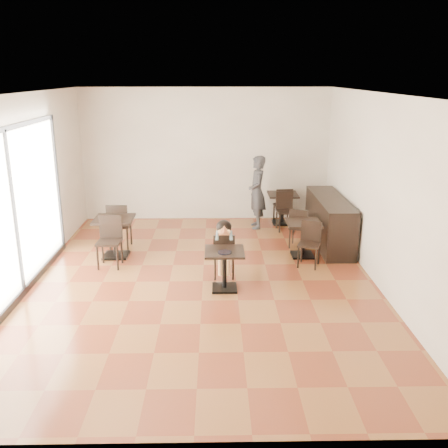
{
  "coord_description": "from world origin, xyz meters",
  "views": [
    {
      "loc": [
        0.22,
        -8.1,
        3.5
      ],
      "look_at": [
        0.38,
        0.17,
        1.0
      ],
      "focal_mm": 40.0,
      "sensor_mm": 36.0,
      "label": 1
    }
  ],
  "objects_px": {
    "cafe_table_left": "(115,237)",
    "child_table": "(225,270)",
    "chair_back_b": "(286,212)",
    "cafe_table_back": "(282,209)",
    "adult_patron": "(257,192)",
    "chair_mid_b": "(309,245)",
    "child_chair": "(224,255)",
    "chair_mid_a": "(299,227)",
    "cafe_table_mid": "(303,239)",
    "child": "(224,249)",
    "chair_back_a": "(283,206)",
    "chair_left_a": "(120,225)",
    "chair_left_b": "(109,242)"
  },
  "relations": [
    {
      "from": "chair_back_b",
      "to": "cafe_table_back",
      "type": "bearing_deg",
      "value": 85.35
    },
    {
      "from": "chair_mid_a",
      "to": "chair_left_a",
      "type": "distance_m",
      "value": 3.74
    },
    {
      "from": "chair_mid_b",
      "to": "chair_left_a",
      "type": "height_order",
      "value": "chair_left_a"
    },
    {
      "from": "chair_back_a",
      "to": "chair_mid_a",
      "type": "bearing_deg",
      "value": 89.7
    },
    {
      "from": "adult_patron",
      "to": "chair_mid_b",
      "type": "xyz_separation_m",
      "value": [
        0.78,
        -2.51,
        -0.42
      ]
    },
    {
      "from": "child",
      "to": "chair_back_b",
      "type": "relative_size",
      "value": 1.17
    },
    {
      "from": "cafe_table_mid",
      "to": "chair_mid_b",
      "type": "bearing_deg",
      "value": -88.26
    },
    {
      "from": "chair_left_a",
      "to": "chair_back_a",
      "type": "relative_size",
      "value": 1.07
    },
    {
      "from": "cafe_table_back",
      "to": "chair_left_a",
      "type": "distance_m",
      "value": 3.98
    },
    {
      "from": "child",
      "to": "chair_back_a",
      "type": "xyz_separation_m",
      "value": [
        1.48,
        3.28,
        -0.07
      ]
    },
    {
      "from": "cafe_table_mid",
      "to": "cafe_table_back",
      "type": "bearing_deg",
      "value": 92.87
    },
    {
      "from": "chair_back_a",
      "to": "chair_back_b",
      "type": "xyz_separation_m",
      "value": [
        0.0,
        -0.55,
        0.0
      ]
    },
    {
      "from": "cafe_table_mid",
      "to": "chair_left_a",
      "type": "xyz_separation_m",
      "value": [
        -3.73,
        0.59,
        0.12
      ]
    },
    {
      "from": "child_chair",
      "to": "chair_mid_a",
      "type": "xyz_separation_m",
      "value": [
        1.61,
        1.57,
        0.01
      ]
    },
    {
      "from": "child",
      "to": "chair_mid_a",
      "type": "distance_m",
      "value": 2.25
    },
    {
      "from": "child_chair",
      "to": "adult_patron",
      "type": "bearing_deg",
      "value": -105.46
    },
    {
      "from": "cafe_table_mid",
      "to": "chair_back_b",
      "type": "relative_size",
      "value": 0.79
    },
    {
      "from": "child_chair",
      "to": "chair_left_a",
      "type": "bearing_deg",
      "value": -37.14
    },
    {
      "from": "child_chair",
      "to": "cafe_table_mid",
      "type": "xyz_separation_m",
      "value": [
        1.59,
        1.02,
        -0.06
      ]
    },
    {
      "from": "child",
      "to": "chair_back_a",
      "type": "distance_m",
      "value": 3.6
    },
    {
      "from": "child_table",
      "to": "chair_back_b",
      "type": "height_order",
      "value": "chair_back_b"
    },
    {
      "from": "cafe_table_left",
      "to": "chair_mid_b",
      "type": "bearing_deg",
      "value": -9.03
    },
    {
      "from": "child_table",
      "to": "adult_patron",
      "type": "relative_size",
      "value": 0.4
    },
    {
      "from": "chair_back_b",
      "to": "adult_patron",
      "type": "bearing_deg",
      "value": 154.31
    },
    {
      "from": "adult_patron",
      "to": "chair_left_b",
      "type": "height_order",
      "value": "adult_patron"
    },
    {
      "from": "child_chair",
      "to": "cafe_table_left",
      "type": "xyz_separation_m",
      "value": [
        -2.14,
        1.07,
        -0.02
      ]
    },
    {
      "from": "adult_patron",
      "to": "cafe_table_mid",
      "type": "xyz_separation_m",
      "value": [
        0.76,
        -1.96,
        -0.5
      ]
    },
    {
      "from": "child_chair",
      "to": "child_table",
      "type": "bearing_deg",
      "value": 90.0
    },
    {
      "from": "chair_left_a",
      "to": "chair_mid_a",
      "type": "bearing_deg",
      "value": -178.49
    },
    {
      "from": "chair_mid_b",
      "to": "chair_left_b",
      "type": "distance_m",
      "value": 3.74
    },
    {
      "from": "adult_patron",
      "to": "cafe_table_mid",
      "type": "relative_size",
      "value": 2.4
    },
    {
      "from": "chair_mid_b",
      "to": "chair_back_a",
      "type": "relative_size",
      "value": 0.96
    },
    {
      "from": "chair_mid_b",
      "to": "cafe_table_left",
      "type": "bearing_deg",
      "value": -168.56
    },
    {
      "from": "cafe_table_left",
      "to": "chair_back_a",
      "type": "xyz_separation_m",
      "value": [
        3.61,
        2.21,
        0.05
      ]
    },
    {
      "from": "child_table",
      "to": "cafe_table_mid",
      "type": "xyz_separation_m",
      "value": [
        1.59,
        1.57,
        0.01
      ]
    },
    {
      "from": "cafe_table_left",
      "to": "child_table",
      "type": "bearing_deg",
      "value": -37.14
    },
    {
      "from": "cafe_table_left",
      "to": "chair_back_b",
      "type": "height_order",
      "value": "chair_back_b"
    },
    {
      "from": "cafe_table_left",
      "to": "chair_left_a",
      "type": "height_order",
      "value": "chair_left_a"
    },
    {
      "from": "chair_mid_a",
      "to": "cafe_table_back",
      "type": "bearing_deg",
      "value": -65.19
    },
    {
      "from": "child",
      "to": "chair_back_b",
      "type": "bearing_deg",
      "value": 61.65
    },
    {
      "from": "adult_patron",
      "to": "cafe_table_left",
      "type": "distance_m",
      "value": 3.56
    },
    {
      "from": "cafe_table_left",
      "to": "child",
      "type": "bearing_deg",
      "value": -26.56
    },
    {
      "from": "chair_back_a",
      "to": "adult_patron",
      "type": "bearing_deg",
      "value": 20.07
    },
    {
      "from": "cafe_table_back",
      "to": "chair_back_a",
      "type": "bearing_deg",
      "value": 0.0
    },
    {
      "from": "chair_left_a",
      "to": "chair_left_b",
      "type": "distance_m",
      "value": 1.1
    },
    {
      "from": "child_table",
      "to": "chair_back_b",
      "type": "distance_m",
      "value": 3.6
    },
    {
      "from": "child_chair",
      "to": "chair_back_a",
      "type": "height_order",
      "value": "chair_back_a"
    },
    {
      "from": "child_table",
      "to": "chair_left_b",
      "type": "xyz_separation_m",
      "value": [
        -2.14,
        1.07,
        0.13
      ]
    },
    {
      "from": "child_chair",
      "to": "chair_left_a",
      "type": "height_order",
      "value": "chair_left_a"
    },
    {
      "from": "cafe_table_back",
      "to": "cafe_table_mid",
      "type": "bearing_deg",
      "value": -87.13
    }
  ]
}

